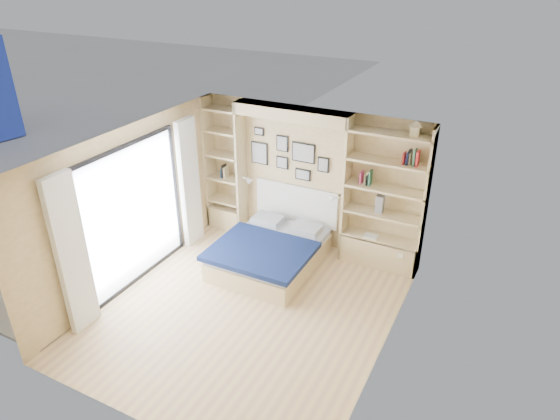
% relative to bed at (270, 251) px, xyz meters
% --- Properties ---
extents(ground, '(4.50, 4.50, 0.00)m').
position_rel_bed_xyz_m(ground, '(0.27, -1.23, -0.26)').
color(ground, '#DBBB7D').
rests_on(ground, ground).
extents(room_shell, '(4.50, 4.50, 4.50)m').
position_rel_bed_xyz_m(room_shell, '(-0.12, 0.29, 0.82)').
color(room_shell, tan).
rests_on(room_shell, ground).
extents(bed, '(1.57, 1.98, 1.07)m').
position_rel_bed_xyz_m(bed, '(0.00, 0.00, 0.00)').
color(bed, '#CEB986').
rests_on(bed, ground).
extents(photo_gallery, '(1.48, 0.02, 0.82)m').
position_rel_bed_xyz_m(photo_gallery, '(-0.18, 0.99, 1.34)').
color(photo_gallery, black).
rests_on(photo_gallery, ground).
extents(reading_lamps, '(1.92, 0.12, 0.15)m').
position_rel_bed_xyz_m(reading_lamps, '(-0.03, 0.77, 0.84)').
color(reading_lamps, silver).
rests_on(reading_lamps, ground).
extents(shelf_decor, '(3.49, 0.23, 2.03)m').
position_rel_bed_xyz_m(shelf_decor, '(1.37, 0.84, 1.44)').
color(shelf_decor, '#AF2D5B').
rests_on(shelf_decor, ground).
extents(deck, '(3.20, 4.00, 0.05)m').
position_rel_bed_xyz_m(deck, '(-3.33, -1.23, -0.26)').
color(deck, '#6B614F').
rests_on(deck, ground).
extents(deck_chair, '(0.72, 0.95, 0.85)m').
position_rel_bed_xyz_m(deck_chair, '(-2.70, -0.88, 0.14)').
color(deck_chair, tan).
rests_on(deck_chair, ground).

